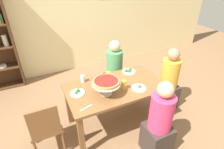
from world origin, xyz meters
TOP-DOWN VIEW (x-y plane):
  - ground_plane at (0.00, 0.00)m, footprint 12.00×12.00m
  - rear_partition at (0.00, 2.20)m, footprint 8.00×0.12m
  - dining_table at (0.00, 0.00)m, footprint 1.43×0.81m
  - diner_near_right at (0.30, -0.71)m, footprint 0.34×0.34m
  - diner_head_east at (1.04, -0.00)m, footprint 0.34×0.34m
  - diner_far_right at (0.35, 0.73)m, footprint 0.34×0.34m
  - chair_head_west at (-1.05, -0.11)m, footprint 0.40×0.40m
  - deep_dish_pizza_stand at (-0.19, -0.12)m, footprint 0.39×0.39m
  - salad_plate_near_diner at (0.39, 0.28)m, footprint 0.22×0.22m
  - salad_plate_far_diner at (0.29, -0.20)m, footprint 0.21×0.21m
  - salad_plate_spare at (-0.55, 0.07)m, footprint 0.20×0.20m
  - beer_glass_amber_tall at (0.08, -0.12)m, footprint 0.07×0.07m
  - beer_glass_amber_short at (-0.03, 0.16)m, footprint 0.07×0.07m
  - water_glass_clear_near at (-0.39, 0.32)m, footprint 0.06×0.06m
  - cutlery_fork_near at (0.65, -0.30)m, footprint 0.18×0.07m
  - cutlery_knife_near at (-0.53, -0.27)m, footprint 0.18×0.07m

SIDE VIEW (x-z plane):
  - ground_plane at x=0.00m, z-range 0.00..0.00m
  - chair_head_west at x=-1.05m, z-range 0.05..0.92m
  - diner_near_right at x=0.30m, z-range -0.08..1.07m
  - diner_head_east at x=1.04m, z-range -0.08..1.07m
  - diner_far_right at x=0.35m, z-range -0.08..1.07m
  - dining_table at x=0.00m, z-range 0.27..1.01m
  - cutlery_fork_near at x=0.65m, z-range 0.74..0.74m
  - cutlery_knife_near at x=-0.53m, z-range 0.74..0.74m
  - salad_plate_far_diner at x=0.29m, z-range 0.72..0.78m
  - salad_plate_spare at x=-0.55m, z-range 0.72..0.79m
  - salad_plate_near_diner at x=0.39m, z-range 0.72..0.80m
  - water_glass_clear_near at x=-0.39m, z-range 0.74..0.86m
  - beer_glass_amber_tall at x=0.08m, z-range 0.74..0.88m
  - beer_glass_amber_short at x=-0.03m, z-range 0.74..0.90m
  - deep_dish_pizza_stand at x=-0.19m, z-range 0.82..1.04m
  - rear_partition at x=0.00m, z-range 0.00..2.80m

